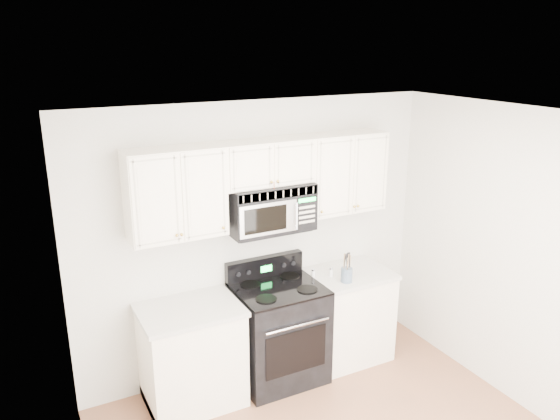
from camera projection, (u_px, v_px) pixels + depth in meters
room at (369, 320)px, 3.66m from camera, size 3.51×3.51×2.61m
base_cabinet_left at (192, 358)px, 4.78m from camera, size 0.86×0.65×0.92m
base_cabinet_right at (344, 318)px, 5.49m from camera, size 0.86×0.65×0.92m
range at (278, 331)px, 5.12m from camera, size 0.79×0.71×1.13m
upper_cabinets at (265, 178)px, 4.81m from camera, size 2.44×0.37×0.75m
microwave at (270, 208)px, 4.87m from camera, size 0.77×0.44×0.43m
utensil_crock at (347, 274)px, 5.11m from camera, size 0.11×0.11×0.29m
shaker_salt at (313, 273)px, 5.20m from camera, size 0.04×0.04×0.09m
shaker_pepper at (331, 272)px, 5.23m from camera, size 0.04×0.04×0.09m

